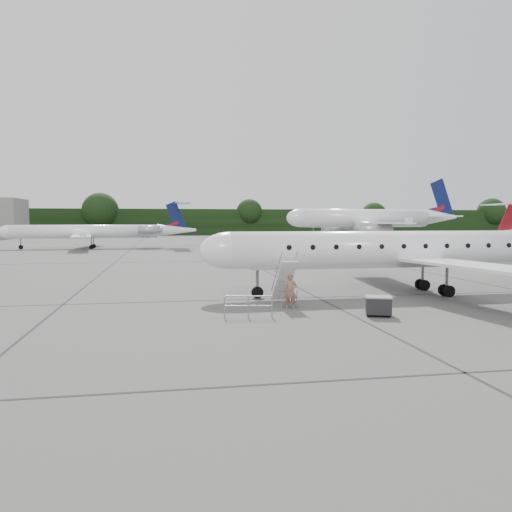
{
  "coord_description": "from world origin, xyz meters",
  "views": [
    {
      "loc": [
        -13.82,
        -25.33,
        4.48
      ],
      "look_at": [
        -8.43,
        4.75,
        2.3
      ],
      "focal_mm": 35.0,
      "sensor_mm": 36.0,
      "label": 1
    }
  ],
  "objects": [
    {
      "name": "ground",
      "position": [
        0.0,
        0.0,
        0.0
      ],
      "size": [
        320.0,
        320.0,
        0.0
      ],
      "primitive_type": "plane",
      "color": "#555553",
      "rests_on": "ground"
    },
    {
      "name": "airstair",
      "position": [
        -7.69,
        0.4,
        1.2
      ],
      "size": [
        0.87,
        2.49,
        2.4
      ],
      "primitive_type": null,
      "rotation": [
        0.0,
        0.0,
        0.01
      ],
      "color": "white",
      "rests_on": "ground"
    },
    {
      "name": "main_regional_jet",
      "position": [
        1.36,
        2.85,
        3.84
      ],
      "size": [
        30.13,
        21.83,
        7.67
      ],
      "primitive_type": null,
      "rotation": [
        0.0,
        0.0,
        0.01
      ],
      "color": "white",
      "rests_on": "ground"
    },
    {
      "name": "bg_regional_left",
      "position": [
        -26.58,
        57.68,
        3.78
      ],
      "size": [
        29.29,
        21.42,
        7.56
      ],
      "primitive_type": null,
      "rotation": [
        0.0,
        0.0,
        0.02
      ],
      "color": "white",
      "rests_on": "ground"
    },
    {
      "name": "treeline",
      "position": [
        0.0,
        130.0,
        4.0
      ],
      "size": [
        260.0,
        4.0,
        8.0
      ],
      "primitive_type": "cube",
      "color": "black",
      "rests_on": "ground"
    },
    {
      "name": "passenger",
      "position": [
        -7.68,
        -0.99,
        0.9
      ],
      "size": [
        0.76,
        0.62,
        1.8
      ],
      "primitive_type": "imported",
      "rotation": [
        0.0,
        0.0,
        -0.34
      ],
      "color": "brown",
      "rests_on": "ground"
    },
    {
      "name": "bg_narrowbody",
      "position": [
        28.5,
        76.94,
        6.91
      ],
      "size": [
        41.69,
        32.35,
        13.82
      ],
      "primitive_type": null,
      "rotation": [
        0.0,
        0.0,
        0.13
      ],
      "color": "white",
      "rests_on": "ground"
    },
    {
      "name": "baggage_cart",
      "position": [
        -4.09,
        -3.58,
        0.5
      ],
      "size": [
        1.4,
        1.27,
        1.0
      ],
      "primitive_type": null,
      "rotation": [
        0.0,
        0.0,
        -0.34
      ],
      "color": "black",
      "rests_on": "ground"
    },
    {
      "name": "safety_railing",
      "position": [
        -10.16,
        -2.87,
        0.5
      ],
      "size": [
        2.18,
        0.49,
        1.0
      ],
      "primitive_type": null,
      "rotation": [
        0.0,
        0.0,
        -0.19
      ],
      "color": "gray",
      "rests_on": "ground"
    }
  ]
}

